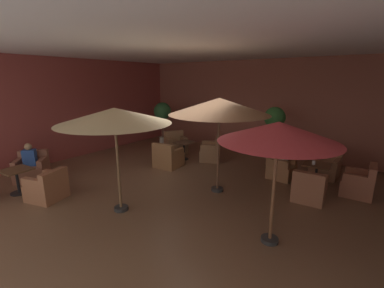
% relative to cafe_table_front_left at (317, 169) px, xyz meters
% --- Properties ---
extents(ground_plane, '(10.71, 10.08, 0.02)m').
position_rel_cafe_table_front_left_xyz_m(ground_plane, '(-2.88, -2.43, -0.53)').
color(ground_plane, brown).
extents(wall_back_brick, '(10.71, 0.08, 3.70)m').
position_rel_cafe_table_front_left_xyz_m(wall_back_brick, '(-2.88, 2.57, 1.33)').
color(wall_back_brick, '#965343').
rests_on(wall_back_brick, ground_plane).
extents(wall_left_accent, '(0.08, 10.08, 3.70)m').
position_rel_cafe_table_front_left_xyz_m(wall_left_accent, '(-8.20, -2.43, 1.33)').
color(wall_left_accent, brown).
rests_on(wall_left_accent, ground_plane).
extents(ceiling_slab, '(10.71, 10.08, 0.06)m').
position_rel_cafe_table_front_left_xyz_m(ceiling_slab, '(-2.88, -2.43, 3.21)').
color(ceiling_slab, silver).
rests_on(ceiling_slab, wall_back_brick).
extents(cafe_table_front_left, '(0.72, 0.72, 0.66)m').
position_rel_cafe_table_front_left_xyz_m(cafe_table_front_left, '(0.00, 0.00, 0.00)').
color(cafe_table_front_left, black).
rests_on(cafe_table_front_left, ground_plane).
extents(armchair_front_left_north, '(0.76, 0.77, 0.89)m').
position_rel_cafe_table_front_left_xyz_m(armchair_front_left_north, '(-1.02, 0.08, -0.19)').
color(armchair_front_left_north, '#9F653E').
rests_on(armchair_front_left_north, ground_plane).
extents(armchair_front_left_east, '(0.76, 0.83, 0.80)m').
position_rel_cafe_table_front_left_xyz_m(armchair_front_left_east, '(0.05, -1.02, -0.22)').
color(armchair_front_left_east, '#9E6042').
rests_on(armchair_front_left_east, ground_plane).
extents(armchair_front_left_south, '(0.74, 0.75, 0.86)m').
position_rel_cafe_table_front_left_xyz_m(armchair_front_left_south, '(1.03, 0.02, -0.20)').
color(armchair_front_left_south, '#9D583F').
rests_on(armchair_front_left_south, ground_plane).
extents(armchair_front_left_west, '(0.81, 0.82, 0.84)m').
position_rel_cafe_table_front_left_xyz_m(armchair_front_left_west, '(0.07, 1.03, -0.21)').
color(armchair_front_left_west, '#996344').
rests_on(armchair_front_left_west, ground_plane).
extents(cafe_table_front_right, '(0.72, 0.72, 0.66)m').
position_rel_cafe_table_front_left_xyz_m(cafe_table_front_right, '(-6.23, -5.10, -0.04)').
color(cafe_table_front_right, black).
rests_on(cafe_table_front_right, ground_plane).
extents(armchair_front_right_north, '(0.94, 0.91, 0.79)m').
position_rel_cafe_table_front_left_xyz_m(armchair_front_right_north, '(-5.24, -4.83, -0.22)').
color(armchair_front_right_north, '#9B5F3F').
rests_on(armchair_front_right_north, ground_plane).
extents(armchair_front_right_east, '(1.14, 1.14, 0.84)m').
position_rel_cafe_table_front_left_xyz_m(armchair_front_right_east, '(-7.01, -4.42, -0.20)').
color(armchair_front_right_east, '#975B43').
rests_on(armchair_front_right_east, ground_plane).
extents(cafe_table_mid_center, '(0.62, 0.62, 0.66)m').
position_rel_cafe_table_front_left_xyz_m(cafe_table_mid_center, '(-4.56, -0.14, -0.01)').
color(cafe_table_mid_center, black).
rests_on(cafe_table_mid_center, ground_plane).
extents(armchair_mid_center_north, '(0.87, 0.87, 0.86)m').
position_rel_cafe_table_front_left_xyz_m(armchair_mid_center_north, '(-4.47, -1.15, -0.20)').
color(armchair_mid_center_north, '#98663E').
rests_on(armchair_mid_center_north, ground_plane).
extents(armchair_mid_center_east, '(1.02, 1.04, 0.87)m').
position_rel_cafe_table_front_left_xyz_m(armchair_mid_center_east, '(-3.67, 0.36, -0.19)').
color(armchair_mid_center_east, '#916341').
rests_on(armchair_mid_center_east, ground_plane).
extents(armchair_mid_center_south, '(1.06, 1.08, 0.87)m').
position_rel_cafe_table_front_left_xyz_m(armchair_mid_center_south, '(-5.42, 0.41, -0.20)').
color(armchair_mid_center_south, '#936A47').
rests_on(armchair_mid_center_south, ground_plane).
extents(patio_umbrella_tall_red, '(2.42, 2.42, 2.36)m').
position_rel_cafe_table_front_left_xyz_m(patio_umbrella_tall_red, '(-3.32, -4.11, 1.66)').
color(patio_umbrella_tall_red, '#2D2D2D').
rests_on(patio_umbrella_tall_red, ground_plane).
extents(patio_umbrella_center_beige, '(2.56, 2.56, 2.49)m').
position_rel_cafe_table_front_left_xyz_m(patio_umbrella_center_beige, '(-2.08, -1.87, 1.75)').
color(patio_umbrella_center_beige, '#2D2D2D').
rests_on(patio_umbrella_center_beige, ground_plane).
extents(patio_umbrella_near_wall, '(2.04, 2.04, 2.26)m').
position_rel_cafe_table_front_left_xyz_m(patio_umbrella_near_wall, '(-0.11, -3.28, 1.55)').
color(patio_umbrella_near_wall, '#2D2D2D').
rests_on(patio_umbrella_near_wall, ground_plane).
extents(potted_tree_left_corner, '(0.71, 0.71, 2.04)m').
position_rel_cafe_table_front_left_xyz_m(potted_tree_left_corner, '(-1.67, 1.15, 0.97)').
color(potted_tree_left_corner, '#AB6943').
rests_on(potted_tree_left_corner, ground_plane).
extents(potted_tree_mid_left, '(0.77, 0.77, 1.95)m').
position_rel_cafe_table_front_left_xyz_m(potted_tree_mid_left, '(-6.61, 0.97, 0.92)').
color(potted_tree_mid_left, beige).
rests_on(potted_tree_mid_left, ground_plane).
extents(patron_blue_shirt, '(0.26, 0.34, 0.60)m').
position_rel_cafe_table_front_left_xyz_m(patron_blue_shirt, '(-0.98, 0.08, 0.16)').
color(patron_blue_shirt, silver).
rests_on(patron_blue_shirt, ground_plane).
extents(patron_by_window, '(0.40, 0.41, 0.68)m').
position_rel_cafe_table_front_left_xyz_m(patron_by_window, '(-6.98, -4.45, 0.23)').
color(patron_by_window, '#294B95').
rests_on(patron_by_window, ground_plane).
extents(iced_drink_cup, '(0.08, 0.08, 0.11)m').
position_rel_cafe_table_front_left_xyz_m(iced_drink_cup, '(-0.07, -0.11, 0.20)').
color(iced_drink_cup, white).
rests_on(iced_drink_cup, cafe_table_front_left).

